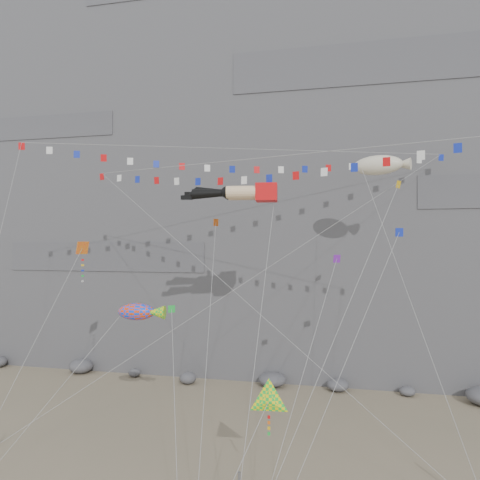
{
  "coord_description": "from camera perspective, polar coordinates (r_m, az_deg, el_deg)",
  "views": [
    {
      "loc": [
        6.9,
        -26.4,
        13.5
      ],
      "look_at": [
        -1.27,
        9.0,
        13.69
      ],
      "focal_mm": 35.0,
      "sensor_mm": 36.0,
      "label": 1
    }
  ],
  "objects": [
    {
      "name": "ground",
      "position": [
        30.45,
        -1.65,
        -26.62
      ],
      "size": [
        120.0,
        120.0,
        0.0
      ],
      "primitive_type": "plane",
      "color": "gray",
      "rests_on": "ground"
    },
    {
      "name": "legs_kite",
      "position": [
        33.11,
        0.03,
        5.72
      ],
      "size": [
        6.88,
        14.64,
        21.65
      ],
      "rotation": [
        0.0,
        0.0,
        0.13
      ],
      "color": "red",
      "rests_on": "ground"
    },
    {
      "name": "delta_kite",
      "position": [
        25.12,
        3.51,
        -19.02
      ],
      "size": [
        3.47,
        6.46,
        8.46
      ],
      "color": "yellow",
      "rests_on": "ground"
    },
    {
      "name": "fish_windsock",
      "position": [
        32.11,
        -12.53,
        -8.56
      ],
      "size": [
        7.93,
        8.26,
        12.97
      ],
      "color": "#F23D0C",
      "rests_on": "ground"
    },
    {
      "name": "talus_boulders",
      "position": [
        45.8,
        3.97,
        -16.66
      ],
      "size": [
        60.0,
        3.0,
        1.2
      ],
      "primitive_type": null,
      "color": "#5A5B5F",
      "rests_on": "ground"
    },
    {
      "name": "small_kite_a",
      "position": [
        35.65,
        -2.98,
        1.78
      ],
      "size": [
        3.47,
        13.97,
        20.23
      ],
      "color": "#E55B13",
      "rests_on": "ground"
    },
    {
      "name": "flag_banner_upper",
      "position": [
        38.35,
        0.52,
        11.02
      ],
      "size": [
        31.87,
        21.12,
        29.4
      ],
      "color": "red",
      "rests_on": "ground"
    },
    {
      "name": "flag_banner_lower",
      "position": [
        33.22,
        2.05,
        9.88
      ],
      "size": [
        28.49,
        12.07,
        24.72
      ],
      "color": "red",
      "rests_on": "ground"
    },
    {
      "name": "cliff",
      "position": [
        59.93,
        6.26,
        10.76
      ],
      "size": [
        80.0,
        28.0,
        50.0
      ],
      "primitive_type": "cube",
      "color": "slate",
      "rests_on": "ground"
    },
    {
      "name": "blimp_windsock",
      "position": [
        37.58,
        16.43,
        8.69
      ],
      "size": [
        6.88,
        14.19,
        23.63
      ],
      "color": "beige",
      "rests_on": "ground"
    },
    {
      "name": "small_kite_c",
      "position": [
        30.49,
        -8.33,
        -8.73
      ],
      "size": [
        4.39,
        9.37,
        13.24
      ],
      "color": "green",
      "rests_on": "ground"
    },
    {
      "name": "small_kite_e",
      "position": [
        31.05,
        18.68,
        0.48
      ],
      "size": [
        7.14,
        10.3,
        18.26
      ],
      "color": "#1327AC",
      "rests_on": "ground"
    },
    {
      "name": "harlequin_kite",
      "position": [
        36.15,
        -18.68,
        -0.98
      ],
      "size": [
        3.05,
        9.83,
        15.86
      ],
      "color": "red",
      "rests_on": "ground"
    },
    {
      "name": "small_kite_d",
      "position": [
        32.84,
        18.49,
        5.76
      ],
      "size": [
        8.22,
        12.69,
        22.44
      ],
      "color": "gold",
      "rests_on": "ground"
    },
    {
      "name": "small_kite_b",
      "position": [
        30.52,
        11.6,
        -2.67
      ],
      "size": [
        4.1,
        10.33,
        16.11
      ],
      "color": "#6D1B9E",
      "rests_on": "ground"
    }
  ]
}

